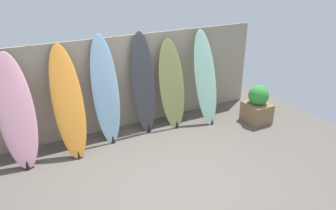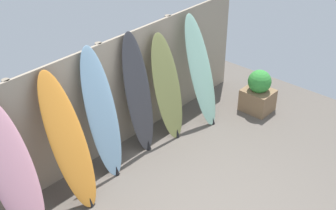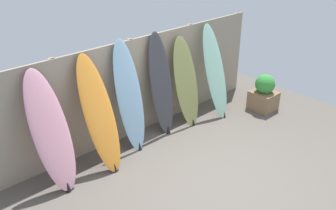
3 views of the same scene
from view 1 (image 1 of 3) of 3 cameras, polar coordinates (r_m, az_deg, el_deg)
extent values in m
plane|color=#5B544C|center=(5.06, -0.31, -13.07)|extent=(7.68, 7.68, 0.00)
cube|color=gray|center=(6.27, -8.83, 3.62)|extent=(6.08, 0.04, 1.80)
cylinder|color=gray|center=(6.04, -21.91, 1.30)|extent=(0.10, 0.10, 1.80)
cylinder|color=gray|center=(6.30, -8.95, 3.73)|extent=(0.10, 0.10, 1.80)
cylinder|color=gray|center=(6.87, 2.47, 5.72)|extent=(0.10, 0.10, 1.80)
cylinder|color=gray|center=(7.67, 11.89, 7.18)|extent=(0.10, 0.10, 1.80)
ellipsoid|color=pink|center=(5.61, -24.99, -0.98)|extent=(0.58, 0.75, 1.79)
cone|color=black|center=(5.71, -23.32, -9.52)|extent=(0.08, 0.08, 0.16)
ellipsoid|color=orange|center=(5.64, -17.04, 0.54)|extent=(0.51, 0.78, 1.82)
cone|color=black|center=(5.72, -15.34, -8.28)|extent=(0.08, 0.08, 0.14)
ellipsoid|color=#8CB7D6|center=(5.87, -10.85, 2.61)|extent=(0.51, 0.57, 1.91)
cone|color=black|center=(6.05, -9.55, -5.83)|extent=(0.08, 0.08, 0.13)
ellipsoid|color=#38383D|center=(6.15, -4.28, 3.83)|extent=(0.49, 0.48, 1.88)
cone|color=black|center=(6.34, -3.35, -3.93)|extent=(0.08, 0.08, 0.16)
ellipsoid|color=olive|center=(6.34, 0.67, 3.67)|extent=(0.55, 0.55, 1.70)
cone|color=black|center=(6.48, 1.55, -3.35)|extent=(0.08, 0.08, 0.14)
ellipsoid|color=#9ED6BC|center=(6.58, 6.51, 4.81)|extent=(0.54, 0.76, 1.81)
cone|color=black|center=(6.68, 7.62, -2.78)|extent=(0.08, 0.08, 0.12)
cube|color=#846647|center=(6.92, 15.17, -1.23)|extent=(0.45, 0.51, 0.40)
sphere|color=#358C38|center=(6.78, 15.50, 1.63)|extent=(0.41, 0.41, 0.41)
camera|label=2|loc=(2.54, -105.72, 28.21)|focal=50.00mm
camera|label=3|loc=(2.02, -104.32, 11.90)|focal=40.00mm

